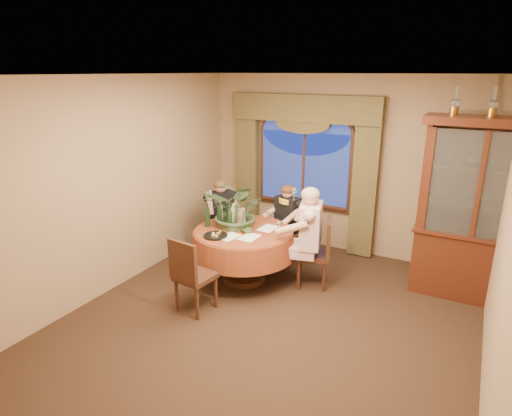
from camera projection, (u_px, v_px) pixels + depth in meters
The scene contains 36 objects.
floor at pixel (270, 320), 5.10m from camera, with size 5.00×5.00×0.00m, color black.
wall_back at pixel (341, 166), 6.77m from camera, with size 4.50×4.50×0.00m, color #907356.
wall_right at pixel (507, 247), 3.66m from camera, with size 5.00×5.00×0.00m, color #907356.
ceiling at pixel (273, 75), 4.24m from camera, with size 5.00×5.00×0.00m, color white.
window at pixel (304, 169), 7.01m from camera, with size 1.62×0.10×1.32m, color navy, non-canonical shape.
arched_transom at pixel (306, 121), 6.77m from camera, with size 1.60×0.06×0.44m, color navy, non-canonical shape.
drapery_left at pixel (248, 170), 7.47m from camera, with size 0.38×0.14×2.32m, color #493F21.
drapery_right at pixel (365, 184), 6.54m from camera, with size 0.38×0.14×2.32m, color #493F21.
swag_valance at pixel (304, 108), 6.64m from camera, with size 2.45×0.16×0.42m, color #493F21, non-canonical shape.
dining_table at pixel (243, 255), 5.98m from camera, with size 1.45×1.45×0.75m, color maroon.
china_cabinet at pixel (475, 212), 5.33m from camera, with size 1.44×0.57×2.33m, color #38160E.
oil_lamp_left at pixel (455, 101), 5.10m from camera, with size 0.11×0.11×0.34m, color #A5722D, non-canonical shape.
oil_lamp_center at pixel (494, 102), 4.92m from camera, with size 0.11×0.11×0.34m, color #A5722D, non-canonical shape.
chair_right at pixel (313, 253), 5.80m from camera, with size 0.42×0.42×0.96m, color black.
chair_back_right at pixel (289, 231), 6.60m from camera, with size 0.42×0.42×0.96m, color black.
chair_back at pixel (227, 225), 6.84m from camera, with size 0.42×0.42×0.96m, color black.
chair_front_left at pixel (195, 274), 5.19m from camera, with size 0.42×0.42×0.96m, color black.
person_pink at pixel (310, 239), 5.67m from camera, with size 0.51×0.47×1.42m, color beige, non-canonical shape.
person_back at pixel (221, 218), 6.75m from camera, with size 0.45×0.41×1.25m, color black, non-canonical shape.
person_scarf at pixel (288, 223), 6.55m from camera, with size 0.44×0.40×1.22m, color black, non-canonical shape.
stoneware_vase at pixel (241, 217), 5.97m from camera, with size 0.14×0.14×0.26m, color gray, non-canonical shape.
centerpiece_plant at pixel (238, 186), 5.86m from camera, with size 0.87×0.97×0.76m, color #394F32.
olive_bowl at pixel (248, 231), 5.78m from camera, with size 0.16×0.16×0.05m, color #44562C.
cheese_platter at pixel (216, 236), 5.64m from camera, with size 0.32×0.32×0.02m, color black.
wine_bottle_0 at pixel (233, 215), 5.98m from camera, with size 0.07×0.07×0.33m, color tan.
wine_bottle_1 at pixel (207, 215), 5.96m from camera, with size 0.07×0.07×0.33m, color black.
wine_bottle_2 at pixel (220, 212), 6.08m from camera, with size 0.07×0.07×0.33m, color tan.
wine_bottle_3 at pixel (230, 218), 5.85m from camera, with size 0.07×0.07×0.33m, color black.
wine_bottle_4 at pixel (229, 212), 6.12m from camera, with size 0.07×0.07×0.33m, color black.
wine_bottle_5 at pixel (220, 215), 5.97m from camera, with size 0.07×0.07×0.33m, color black.
tasting_paper_0 at pixel (249, 237), 5.61m from camera, with size 0.21×0.30×0.00m, color white.
tasting_paper_1 at pixel (268, 228), 5.93m from camera, with size 0.21×0.30×0.00m, color white.
tasting_paper_2 at pixel (229, 237), 5.63m from camera, with size 0.21×0.30×0.00m, color white.
wine_glass_person_pink at pixel (278, 227), 5.73m from camera, with size 0.07×0.07×0.18m, color silver, non-canonical shape.
wine_glass_person_back at pixel (231, 214), 6.27m from camera, with size 0.07×0.07×0.18m, color silver, non-canonical shape.
wine_glass_person_scarf at pixel (267, 216), 6.17m from camera, with size 0.07×0.07×0.18m, color silver, non-canonical shape.
Camera 1 is at (1.95, -4.00, 2.84)m, focal length 30.00 mm.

